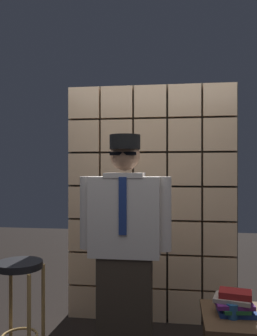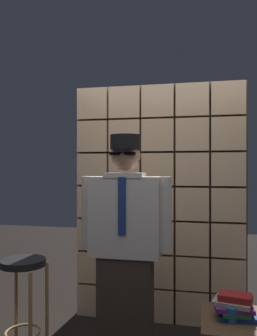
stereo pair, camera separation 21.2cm
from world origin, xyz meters
The scene contains 6 objects.
glass_block_wall centered at (0.00, 1.19, 1.14)m, with size 1.66×0.10×2.32m.
standing_person centered at (-0.13, 0.35, 0.90)m, with size 0.68×0.29×1.73m.
bar_stool centered at (-0.90, 0.24, 0.59)m, with size 0.34×0.34×0.79m.
side_table centered at (0.68, 0.20, 0.43)m, with size 0.52×0.52×0.50m.
book_stack centered at (0.64, 0.21, 0.57)m, with size 0.29×0.23×0.16m.
coffee_mug centered at (0.61, 0.15, 0.54)m, with size 0.13×0.08×0.09m.
Camera 1 is at (0.23, -2.21, 1.48)m, focal length 37.31 mm.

